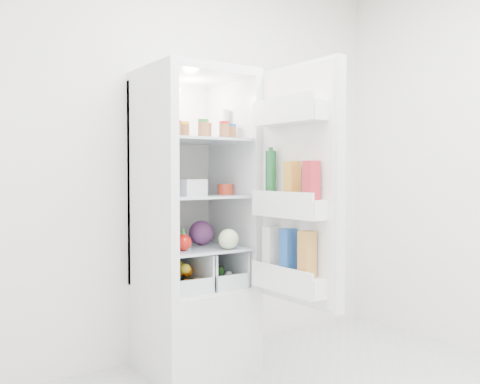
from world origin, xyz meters
TOP-DOWN VIEW (x-y plane):
  - room_walls at (0.00, 0.00)m, footprint 3.02×3.02m
  - refrigerator at (-0.20, 1.25)m, footprint 0.60×0.60m
  - shelf_low at (-0.20, 1.19)m, footprint 0.49×0.53m
  - shelf_mid at (-0.20, 1.19)m, footprint 0.49×0.53m
  - shelf_top at (-0.20, 1.19)m, footprint 0.49×0.53m
  - crisper_left at (-0.32, 1.19)m, footprint 0.23×0.46m
  - crisper_right at (-0.08, 1.19)m, footprint 0.23×0.46m
  - condiment_jars at (-0.22, 1.10)m, footprint 0.46×0.32m
  - squeeze_bottle at (0.01, 1.19)m, footprint 0.07×0.07m
  - tub_white at (-0.26, 1.14)m, footprint 0.16×0.16m
  - tin_red at (-0.01, 1.16)m, footprint 0.12×0.12m
  - foil_tray at (-0.21, 1.24)m, footprint 0.16×0.13m
  - red_cabbage at (-0.14, 1.22)m, footprint 0.15×0.15m
  - bell_pepper at (-0.34, 1.07)m, footprint 0.09×0.09m
  - mushroom_bowl at (-0.33, 1.16)m, footprint 0.15×0.15m
  - salad_bag at (-0.10, 0.97)m, footprint 0.12×0.12m
  - citrus_pile at (-0.32, 1.17)m, footprint 0.20×0.31m
  - veg_pile at (-0.07, 1.18)m, footprint 0.16×0.30m
  - fridge_door at (0.10, 0.61)m, footprint 0.18×0.60m

SIDE VIEW (x-z plane):
  - veg_pile at x=-0.07m, z-range 0.51..0.61m
  - citrus_pile at x=-0.32m, z-range 0.51..0.66m
  - crisper_left at x=-0.32m, z-range 0.50..0.72m
  - crisper_right at x=-0.08m, z-range 0.50..0.72m
  - refrigerator at x=-0.20m, z-range -0.23..1.57m
  - shelf_low at x=-0.20m, z-range 0.73..0.75m
  - mushroom_bowl at x=-0.33m, z-range 0.75..0.81m
  - bell_pepper at x=-0.34m, z-range 0.75..0.84m
  - salad_bag at x=-0.10m, z-range 0.75..0.86m
  - red_cabbage at x=-0.14m, z-range 0.75..0.90m
  - shelf_mid at x=-0.20m, z-range 1.04..1.06m
  - foil_tray at x=-0.21m, z-range 1.06..1.09m
  - tin_red at x=-0.01m, z-range 1.06..1.12m
  - fridge_door at x=0.10m, z-range 0.44..1.74m
  - tub_white at x=-0.26m, z-range 1.06..1.15m
  - shelf_top at x=-0.20m, z-range 1.37..1.39m
  - condiment_jars at x=-0.22m, z-range 1.39..1.47m
  - squeeze_bottle at x=0.01m, z-range 1.39..1.58m
  - room_walls at x=0.00m, z-range 0.29..2.90m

